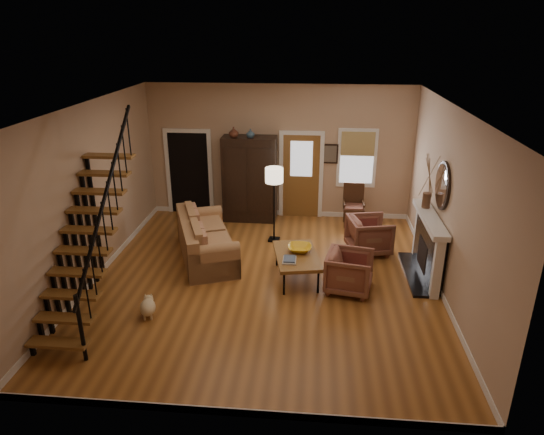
# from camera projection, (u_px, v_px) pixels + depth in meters

# --- Properties ---
(room) EXTENTS (7.00, 7.33, 3.30)m
(room) POSITION_uv_depth(u_px,v_px,m) (254.00, 178.00, 10.43)
(room) COLOR #9C5E27
(room) RESTS_ON ground
(staircase) EXTENTS (0.94, 2.80, 3.20)m
(staircase) POSITION_uv_depth(u_px,v_px,m) (84.00, 224.00, 7.76)
(staircase) COLOR brown
(staircase) RESTS_ON ground
(fireplace) EXTENTS (0.33, 1.95, 2.30)m
(fireplace) POSITION_uv_depth(u_px,v_px,m) (430.00, 241.00, 9.24)
(fireplace) COLOR black
(fireplace) RESTS_ON ground
(armoire) EXTENTS (1.30, 0.60, 2.10)m
(armoire) POSITION_uv_depth(u_px,v_px,m) (250.00, 179.00, 11.90)
(armoire) COLOR black
(armoire) RESTS_ON ground
(vase_a) EXTENTS (0.24, 0.24, 0.25)m
(vase_a) POSITION_uv_depth(u_px,v_px,m) (234.00, 132.00, 11.41)
(vase_a) COLOR #4C2619
(vase_a) RESTS_ON armoire
(vase_b) EXTENTS (0.20, 0.20, 0.21)m
(vase_b) POSITION_uv_depth(u_px,v_px,m) (250.00, 133.00, 11.38)
(vase_b) COLOR #334C60
(vase_b) RESTS_ON armoire
(sofa) EXTENTS (1.73, 2.50, 0.86)m
(sofa) POSITION_uv_depth(u_px,v_px,m) (206.00, 239.00, 10.10)
(sofa) COLOR #A07248
(sofa) RESTS_ON ground
(coffee_table) EXTENTS (1.03, 1.47, 0.51)m
(coffee_table) POSITION_uv_depth(u_px,v_px,m) (296.00, 266.00, 9.31)
(coffee_table) COLOR brown
(coffee_table) RESTS_ON ground
(bowl) EXTENTS (0.46, 0.46, 0.11)m
(bowl) POSITION_uv_depth(u_px,v_px,m) (300.00, 248.00, 9.32)
(bowl) COLOR gold
(bowl) RESTS_ON coffee_table
(books) EXTENTS (0.25, 0.34, 0.06)m
(books) POSITION_uv_depth(u_px,v_px,m) (289.00, 260.00, 8.93)
(books) COLOR beige
(books) RESTS_ON coffee_table
(armchair_left) EXTENTS (0.97, 0.95, 0.75)m
(armchair_left) POSITION_uv_depth(u_px,v_px,m) (349.00, 272.00, 8.85)
(armchair_left) COLOR maroon
(armchair_left) RESTS_ON ground
(armchair_right) EXTENTS (1.02, 1.01, 0.79)m
(armchair_right) POSITION_uv_depth(u_px,v_px,m) (369.00, 235.00, 10.35)
(armchair_right) COLOR maroon
(armchair_right) RESTS_ON ground
(floor_lamp) EXTENTS (0.43, 0.43, 1.71)m
(floor_lamp) POSITION_uv_depth(u_px,v_px,m) (274.00, 205.00, 10.74)
(floor_lamp) COLOR black
(floor_lamp) RESTS_ON ground
(side_chair) EXTENTS (0.54, 0.54, 1.02)m
(side_chair) POSITION_uv_depth(u_px,v_px,m) (354.00, 206.00, 11.70)
(side_chair) COLOR #3E2513
(side_chair) RESTS_ON ground
(dog) EXTENTS (0.36, 0.49, 0.32)m
(dog) POSITION_uv_depth(u_px,v_px,m) (148.00, 308.00, 8.11)
(dog) COLOR beige
(dog) RESTS_ON ground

